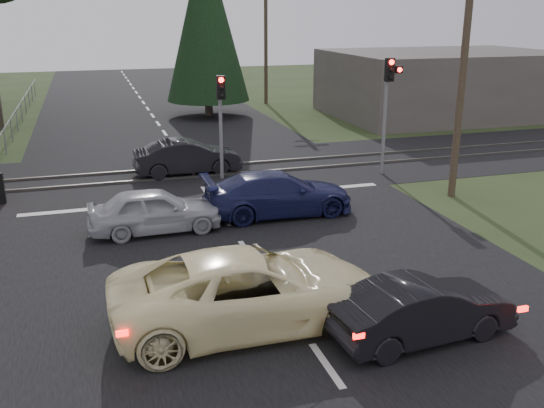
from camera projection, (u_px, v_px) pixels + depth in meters
name	position (u px, v px, depth m)	size (l,w,h in m)	color
ground	(279.00, 298.00, 14.31)	(120.00, 120.00, 0.00)	#283819
road	(201.00, 186.00, 23.41)	(14.00, 100.00, 0.01)	black
rail_corridor	(192.00, 173.00, 25.24)	(120.00, 8.00, 0.01)	black
stop_line	(210.00, 199.00, 21.77)	(13.00, 0.35, 0.00)	silver
rail_near	(196.00, 177.00, 24.49)	(120.00, 0.12, 0.10)	#59544C
rail_far	(189.00, 167.00, 25.95)	(120.00, 0.12, 0.10)	#59544C
traffic_signal_right	(389.00, 94.00, 24.02)	(0.68, 0.48, 4.70)	slate
traffic_signal_center	(221.00, 109.00, 23.45)	(0.32, 0.48, 4.10)	slate
utility_pole_near	(464.00, 64.00, 20.68)	(1.80, 0.26, 9.00)	#4C3D2D
utility_pole_mid	(266.00, 36.00, 42.54)	(1.80, 0.26, 9.00)	#4C3D2D
utility_pole_far	(201.00, 27.00, 65.31)	(1.80, 0.26, 9.00)	#4C3D2D
conifer_tree	(206.00, 18.00, 37.13)	(5.20, 5.20, 11.00)	#473D33
fence_left	(16.00, 136.00, 32.64)	(0.10, 36.00, 1.20)	slate
building_right	(443.00, 83.00, 38.73)	(14.00, 10.00, 4.00)	#59514C
cream_coupe	(250.00, 289.00, 12.87)	(2.72, 5.89, 1.64)	#FFF2B6
dark_hatchback	(422.00, 310.00, 12.36)	(1.36, 3.91, 1.29)	black
silver_car	(155.00, 210.00, 18.37)	(1.61, 4.01, 1.36)	#A8AAB0
blue_sedan	(278.00, 194.00, 19.91)	(2.01, 4.96, 1.44)	#171B47
dark_car_far	(187.00, 157.00, 24.89)	(1.50, 4.31, 1.42)	black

